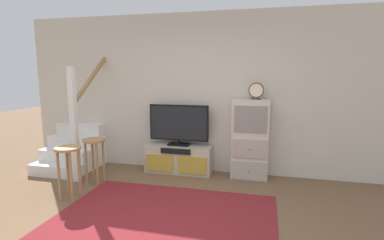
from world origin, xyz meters
name	(u,v)px	position (x,y,z in m)	size (l,w,h in m)	color
back_wall	(199,94)	(0.00, 2.46, 1.35)	(6.40, 0.12, 2.70)	beige
area_rug	(165,216)	(0.00, 0.60, 0.01)	(2.60, 1.80, 0.01)	maroon
media_console	(179,159)	(-0.30, 2.19, 0.24)	(1.14, 0.38, 0.48)	#BCB29E
television	(179,124)	(-0.30, 2.22, 0.85)	(1.02, 0.22, 0.69)	black
side_cabinet	(250,139)	(0.90, 2.20, 0.64)	(0.58, 0.38, 1.29)	beige
desk_clock	(256,91)	(0.97, 2.19, 1.43)	(0.24, 0.08, 0.26)	#4C3823
staircase	(80,145)	(-2.24, 2.20, 0.37)	(1.00, 1.36, 2.20)	white
bar_stool_near	(68,161)	(-1.44, 0.80, 0.54)	(0.34, 0.34, 0.72)	#A37A4C
bar_stool_far	(94,151)	(-1.41, 1.38, 0.53)	(0.34, 0.34, 0.71)	#A37A4C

